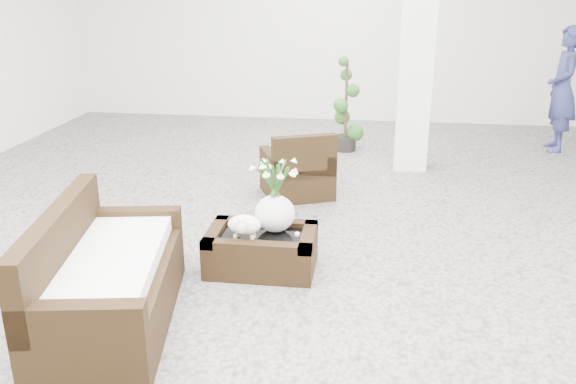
# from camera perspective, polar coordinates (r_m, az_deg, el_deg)

# --- Properties ---
(ground) EXTENTS (11.00, 11.00, 0.00)m
(ground) POSITION_cam_1_polar(r_m,az_deg,el_deg) (5.43, 0.14, -5.82)
(ground) COLOR gray
(ground) RESTS_ON ground
(column) EXTENTS (0.40, 0.40, 3.50)m
(column) POSITION_cam_1_polar(r_m,az_deg,el_deg) (7.70, 12.28, 14.84)
(column) COLOR white
(column) RESTS_ON ground
(coffee_table) EXTENTS (0.90, 0.60, 0.31)m
(coffee_table) POSITION_cam_1_polar(r_m,az_deg,el_deg) (5.10, -2.52, -5.67)
(coffee_table) COLOR black
(coffee_table) RESTS_ON ground
(sheep_figurine) EXTENTS (0.28, 0.23, 0.21)m
(sheep_figurine) POSITION_cam_1_polar(r_m,az_deg,el_deg) (4.93, -4.15, -3.32)
(sheep_figurine) COLOR white
(sheep_figurine) RESTS_ON coffee_table
(planter_narcissus) EXTENTS (0.44, 0.44, 0.80)m
(planter_narcissus) POSITION_cam_1_polar(r_m,az_deg,el_deg) (4.97, -1.27, 0.56)
(planter_narcissus) COLOR white
(planter_narcissus) RESTS_ON coffee_table
(tealight) EXTENTS (0.04, 0.04, 0.03)m
(tealight) POSITION_cam_1_polar(r_m,az_deg,el_deg) (5.01, 0.88, -4.00)
(tealight) COLOR white
(tealight) RESTS_ON coffee_table
(armchair) EXTENTS (0.92, 0.91, 0.76)m
(armchair) POSITION_cam_1_polar(r_m,az_deg,el_deg) (6.76, 0.86, 2.81)
(armchair) COLOR black
(armchair) RESTS_ON ground
(loveseat) EXTENTS (1.05, 1.74, 0.87)m
(loveseat) POSITION_cam_1_polar(r_m,az_deg,el_deg) (4.38, -16.52, -6.95)
(loveseat) COLOR black
(loveseat) RESTS_ON ground
(topiary) EXTENTS (0.35, 0.35, 1.31)m
(topiary) POSITION_cam_1_polar(r_m,az_deg,el_deg) (8.56, 5.52, 8.21)
(topiary) COLOR #224F19
(topiary) RESTS_ON ground
(shopper) EXTENTS (0.45, 0.66, 1.74)m
(shopper) POSITION_cam_1_polar(r_m,az_deg,el_deg) (9.32, 24.59, 8.84)
(shopper) COLOR navy
(shopper) RESTS_ON ground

